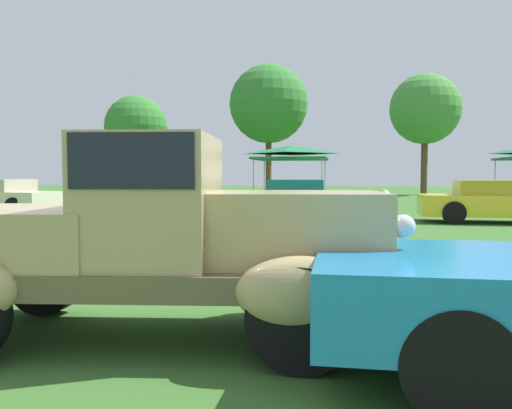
{
  "coord_description": "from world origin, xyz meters",
  "views": [
    {
      "loc": [
        1.91,
        -4.44,
        1.38
      ],
      "look_at": [
        0.66,
        2.57,
        0.98
      ],
      "focal_mm": 36.8,
      "sensor_mm": 36.0,
      "label": 1
    }
  ],
  "objects_px": {
    "spectator_between_cars": "(112,197)",
    "canopy_tent_center_field": "(291,152)",
    "feature_pickup_truck": "(146,236)",
    "show_car_cream": "(5,197)",
    "show_car_teal": "(299,199)",
    "canopy_tent_left_field": "(155,152)",
    "show_car_yellow": "(496,202)"
  },
  "relations": [
    {
      "from": "show_car_yellow",
      "to": "canopy_tent_center_field",
      "type": "distance_m",
      "value": 10.5
    },
    {
      "from": "feature_pickup_truck",
      "to": "show_car_cream",
      "type": "height_order",
      "value": "feature_pickup_truck"
    },
    {
      "from": "show_car_cream",
      "to": "canopy_tent_center_field",
      "type": "bearing_deg",
      "value": 38.4
    },
    {
      "from": "show_car_cream",
      "to": "canopy_tent_left_field",
      "type": "distance_m",
      "value": 7.75
    },
    {
      "from": "show_car_teal",
      "to": "show_car_yellow",
      "type": "relative_size",
      "value": 0.95
    },
    {
      "from": "feature_pickup_truck",
      "to": "show_car_cream",
      "type": "distance_m",
      "value": 15.99
    },
    {
      "from": "feature_pickup_truck",
      "to": "show_car_cream",
      "type": "relative_size",
      "value": 0.99
    },
    {
      "from": "show_car_yellow",
      "to": "canopy_tent_left_field",
      "type": "xyz_separation_m",
      "value": [
        -13.12,
        7.46,
        1.82
      ]
    },
    {
      "from": "show_car_cream",
      "to": "show_car_teal",
      "type": "height_order",
      "value": "same"
    },
    {
      "from": "show_car_teal",
      "to": "show_car_yellow",
      "type": "height_order",
      "value": "same"
    },
    {
      "from": "show_car_teal",
      "to": "spectator_between_cars",
      "type": "distance_m",
      "value": 7.09
    },
    {
      "from": "show_car_cream",
      "to": "canopy_tent_center_field",
      "type": "distance_m",
      "value": 11.94
    },
    {
      "from": "feature_pickup_truck",
      "to": "spectator_between_cars",
      "type": "distance_m",
      "value": 7.15
    },
    {
      "from": "show_car_yellow",
      "to": "spectator_between_cars",
      "type": "bearing_deg",
      "value": -149.01
    },
    {
      "from": "spectator_between_cars",
      "to": "canopy_tent_left_field",
      "type": "height_order",
      "value": "canopy_tent_left_field"
    },
    {
      "from": "show_car_cream",
      "to": "canopy_tent_left_field",
      "type": "height_order",
      "value": "canopy_tent_left_field"
    },
    {
      "from": "show_car_cream",
      "to": "canopy_tent_center_field",
      "type": "height_order",
      "value": "canopy_tent_center_field"
    },
    {
      "from": "show_car_cream",
      "to": "canopy_tent_center_field",
      "type": "xyz_separation_m",
      "value": [
        9.25,
        7.33,
        1.82
      ]
    },
    {
      "from": "show_car_teal",
      "to": "feature_pickup_truck",
      "type": "bearing_deg",
      "value": -90.47
    },
    {
      "from": "show_car_yellow",
      "to": "canopy_tent_center_field",
      "type": "bearing_deg",
      "value": 130.81
    },
    {
      "from": "show_car_yellow",
      "to": "spectator_between_cars",
      "type": "height_order",
      "value": "spectator_between_cars"
    },
    {
      "from": "feature_pickup_truck",
      "to": "spectator_between_cars",
      "type": "height_order",
      "value": "feature_pickup_truck"
    },
    {
      "from": "spectator_between_cars",
      "to": "canopy_tent_center_field",
      "type": "bearing_deg",
      "value": 79.88
    },
    {
      "from": "spectator_between_cars",
      "to": "feature_pickup_truck",
      "type": "bearing_deg",
      "value": -62.34
    },
    {
      "from": "show_car_yellow",
      "to": "show_car_teal",
      "type": "bearing_deg",
      "value": 172.9
    },
    {
      "from": "spectator_between_cars",
      "to": "show_car_cream",
      "type": "bearing_deg",
      "value": 138.92
    },
    {
      "from": "show_car_teal",
      "to": "canopy_tent_center_field",
      "type": "relative_size",
      "value": 1.25
    },
    {
      "from": "show_car_teal",
      "to": "canopy_tent_left_field",
      "type": "distance_m",
      "value": 10.18
    },
    {
      "from": "feature_pickup_truck",
      "to": "show_car_yellow",
      "type": "distance_m",
      "value": 13.17
    },
    {
      "from": "show_car_teal",
      "to": "show_car_yellow",
      "type": "xyz_separation_m",
      "value": [
        5.72,
        -0.71,
        0.0
      ]
    },
    {
      "from": "feature_pickup_truck",
      "to": "canopy_tent_left_field",
      "type": "bearing_deg",
      "value": 110.74
    },
    {
      "from": "show_car_cream",
      "to": "canopy_tent_center_field",
      "type": "relative_size",
      "value": 1.34
    }
  ]
}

